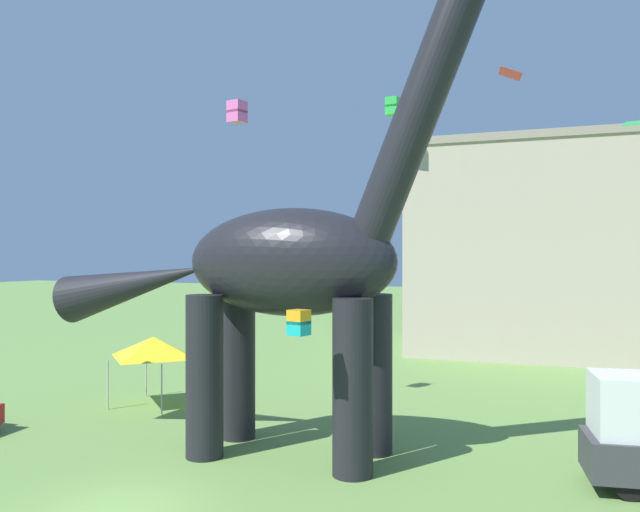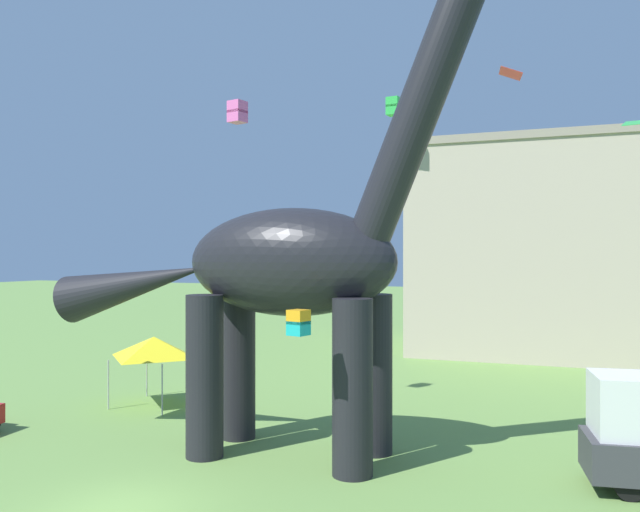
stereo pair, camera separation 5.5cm
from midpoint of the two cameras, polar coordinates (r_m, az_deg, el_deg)
ground_plane at (r=18.37m, az=-17.30°, el=-20.85°), size 240.00×240.00×0.00m
dinosaur_sculpture at (r=21.11m, az=-2.81°, el=-0.54°), size 16.76×3.55×17.52m
festival_canopy_tent at (r=29.27m, az=-14.48°, el=-7.83°), size 3.15×3.15×3.00m
kite_far_left at (r=17.93m, az=-1.83°, el=-5.93°), size 0.61×0.61×0.71m
kite_drifting at (r=40.61m, az=6.59°, el=13.06°), size 0.84×0.84×1.09m
kite_near_low at (r=23.79m, az=16.63°, el=15.27°), size 0.88×1.12×0.29m
kite_mid_right at (r=27.05m, az=-7.29°, el=12.58°), size 0.74×0.74×0.88m
background_building_block at (r=46.30m, az=23.70°, el=0.64°), size 24.32×12.13×14.08m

